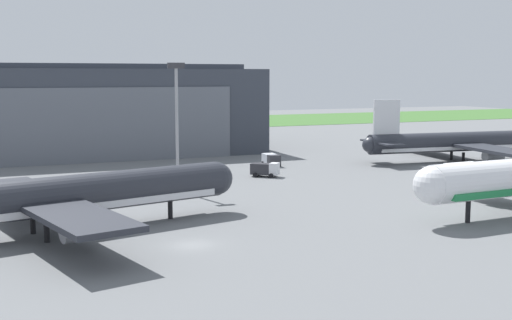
# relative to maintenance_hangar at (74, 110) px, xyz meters

# --- Properties ---
(ground_plane) EXTENTS (440.00, 440.00, 0.00)m
(ground_plane) POSITION_rel_maintenance_hangar_xyz_m (0.02, -83.72, -9.02)
(ground_plane) COLOR slate
(grass_field_strip) EXTENTS (440.00, 56.00, 0.08)m
(grass_field_strip) POSITION_rel_maintenance_hangar_xyz_m (0.02, 75.27, -8.98)
(grass_field_strip) COLOR #3E6B30
(grass_field_strip) RESTS_ON ground_plane
(maintenance_hangar) EXTENTS (74.56, 37.82, 18.95)m
(maintenance_hangar) POSITION_rel_maintenance_hangar_xyz_m (0.00, 0.00, 0.00)
(maintenance_hangar) COLOR #383D47
(maintenance_hangar) RESTS_ON ground_plane
(airliner_near_left) EXTENTS (42.30, 33.86, 13.20)m
(airliner_near_left) POSITION_rel_maintenance_hangar_xyz_m (-11.93, -74.53, -5.07)
(airliner_near_left) COLOR #282B33
(airliner_near_left) RESTS_ON ground_plane
(airliner_far_left) EXTENTS (43.67, 38.88, 12.01)m
(airliner_far_left) POSITION_rel_maintenance_hangar_xyz_m (67.49, -43.66, -5.40)
(airliner_far_left) COLOR #282B33
(airliner_far_left) RESTS_ON ground_plane
(pushback_tractor) EXTENTS (4.68, 4.45, 2.34)m
(pushback_tractor) POSITION_rel_maintenance_hangar_xyz_m (23.96, -46.84, -7.75)
(pushback_tractor) COLOR silver
(pushback_tractor) RESTS_ON ground_plane
(baggage_tug) EXTENTS (2.87, 4.82, 2.16)m
(baggage_tug) POSITION_rel_maintenance_hangar_xyz_m (30.13, -35.54, -7.79)
(baggage_tug) COLOR #2D2D33
(baggage_tug) RESTS_ON ground_plane
(apron_light_mast) EXTENTS (2.40, 0.50, 18.24)m
(apron_light_mast) POSITION_rel_maintenance_hangar_xyz_m (6.95, -54.60, 1.72)
(apron_light_mast) COLOR #99999E
(apron_light_mast) RESTS_ON ground_plane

